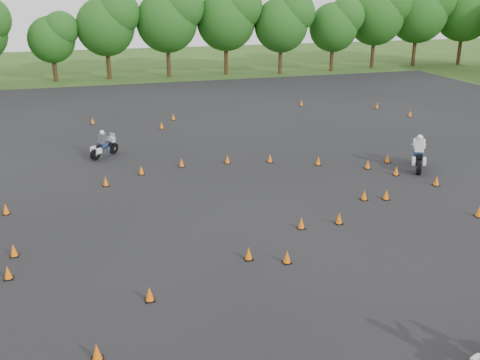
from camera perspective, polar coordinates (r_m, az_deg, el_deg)
name	(u,v)px	position (r m, az deg, el deg)	size (l,w,h in m)	color
ground	(270,246)	(19.95, 3.23, -7.01)	(140.00, 140.00, 0.00)	#2D5119
asphalt_pad	(228,190)	(25.19, -1.27, -1.07)	(62.00, 62.00, 0.00)	black
treeline	(182,36)	(53.14, -6.17, 15.05)	(87.16, 32.02, 10.81)	#1E4E16
traffic_cones	(233,188)	(24.81, -0.78, -0.85)	(36.14, 33.01, 0.45)	orange
rider_grey	(103,143)	(30.89, -14.37, 3.84)	(2.07, 0.64, 1.60)	#404147
rider_white	(420,152)	(29.32, 18.61, 2.88)	(2.48, 0.76, 1.91)	beige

